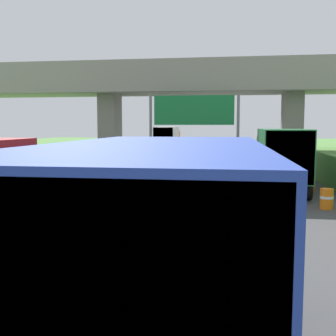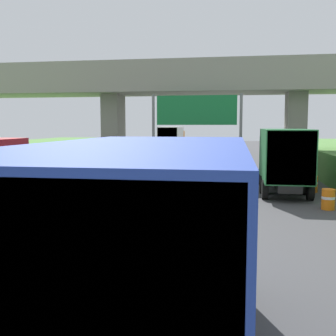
{
  "view_description": "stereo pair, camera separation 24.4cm",
  "coord_description": "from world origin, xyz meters",
  "px_view_note": "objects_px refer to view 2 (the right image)",
  "views": [
    {
      "loc": [
        2.33,
        2.72,
        3.64
      ],
      "look_at": [
        0.0,
        18.25,
        2.0
      ],
      "focal_mm": 43.89,
      "sensor_mm": 36.0,
      "label": 1
    },
    {
      "loc": [
        2.57,
        2.76,
        3.64
      ],
      "look_at": [
        0.0,
        18.25,
        2.0
      ],
      "focal_mm": 43.89,
      "sensor_mm": 36.0,
      "label": 2
    }
  ],
  "objects_px": {
    "car_white": "(225,163)",
    "construction_barrel_3": "(328,199)",
    "car_black": "(192,154)",
    "construction_barrel_4": "(312,184)",
    "truck_orange": "(172,140)",
    "truck_green": "(283,157)",
    "overhead_highway_sign": "(196,116)",
    "truck_blue": "(155,253)"
  },
  "relations": [
    {
      "from": "overhead_highway_sign",
      "to": "car_black",
      "type": "height_order",
      "value": "overhead_highway_sign"
    },
    {
      "from": "truck_green",
      "to": "truck_orange",
      "type": "bearing_deg",
      "value": 111.55
    },
    {
      "from": "car_white",
      "to": "construction_barrel_4",
      "type": "distance_m",
      "value": 8.85
    },
    {
      "from": "car_black",
      "to": "construction_barrel_4",
      "type": "xyz_separation_m",
      "value": [
        8.37,
        -16.78,
        -0.4
      ]
    },
    {
      "from": "overhead_highway_sign",
      "to": "truck_blue",
      "type": "distance_m",
      "value": 21.63
    },
    {
      "from": "car_white",
      "to": "car_black",
      "type": "xyz_separation_m",
      "value": [
        -3.44,
        9.44,
        0.0
      ]
    },
    {
      "from": "car_black",
      "to": "overhead_highway_sign",
      "type": "bearing_deg",
      "value": -82.8
    },
    {
      "from": "overhead_highway_sign",
      "to": "construction_barrel_3",
      "type": "relative_size",
      "value": 6.53
    },
    {
      "from": "overhead_highway_sign",
      "to": "truck_blue",
      "type": "height_order",
      "value": "overhead_highway_sign"
    },
    {
      "from": "truck_orange",
      "to": "car_white",
      "type": "relative_size",
      "value": 1.78
    },
    {
      "from": "overhead_highway_sign",
      "to": "construction_barrel_4",
      "type": "height_order",
      "value": "overhead_highway_sign"
    },
    {
      "from": "truck_green",
      "to": "construction_barrel_3",
      "type": "xyz_separation_m",
      "value": [
        1.46,
        -4.41,
        -1.47
      ]
    },
    {
      "from": "truck_blue",
      "to": "car_white",
      "type": "bearing_deg",
      "value": 89.42
    },
    {
      "from": "truck_orange",
      "to": "construction_barrel_4",
      "type": "xyz_separation_m",
      "value": [
        11.69,
        -25.19,
        -1.47
      ]
    },
    {
      "from": "overhead_highway_sign",
      "to": "car_white",
      "type": "distance_m",
      "value": 5.32
    },
    {
      "from": "truck_blue",
      "to": "construction_barrel_3",
      "type": "bearing_deg",
      "value": 69.08
    },
    {
      "from": "truck_orange",
      "to": "car_black",
      "type": "relative_size",
      "value": 1.78
    },
    {
      "from": "car_white",
      "to": "truck_green",
      "type": "bearing_deg",
      "value": -66.6
    },
    {
      "from": "construction_barrel_3",
      "to": "construction_barrel_4",
      "type": "relative_size",
      "value": 1.0
    },
    {
      "from": "overhead_highway_sign",
      "to": "construction_barrel_3",
      "type": "height_order",
      "value": "overhead_highway_sign"
    },
    {
      "from": "car_white",
      "to": "construction_barrel_3",
      "type": "distance_m",
      "value": 12.96
    },
    {
      "from": "car_black",
      "to": "truck_green",
      "type": "bearing_deg",
      "value": -68.44
    },
    {
      "from": "truck_orange",
      "to": "car_white",
      "type": "bearing_deg",
      "value": -69.26
    },
    {
      "from": "overhead_highway_sign",
      "to": "truck_orange",
      "type": "height_order",
      "value": "overhead_highway_sign"
    },
    {
      "from": "overhead_highway_sign",
      "to": "truck_orange",
      "type": "distance_m",
      "value": 22.26
    },
    {
      "from": "truck_blue",
      "to": "car_white",
      "type": "xyz_separation_m",
      "value": [
        0.25,
        25.18,
        -1.08
      ]
    },
    {
      "from": "truck_orange",
      "to": "construction_barrel_3",
      "type": "xyz_separation_m",
      "value": [
        11.53,
        -29.9,
        -1.47
      ]
    },
    {
      "from": "overhead_highway_sign",
      "to": "car_white",
      "type": "bearing_deg",
      "value": 64.46
    },
    {
      "from": "truck_blue",
      "to": "car_black",
      "type": "height_order",
      "value": "truck_blue"
    },
    {
      "from": "overhead_highway_sign",
      "to": "car_white",
      "type": "relative_size",
      "value": 1.43
    },
    {
      "from": "truck_blue",
      "to": "construction_barrel_4",
      "type": "bearing_deg",
      "value": 73.8
    },
    {
      "from": "truck_green",
      "to": "car_white",
      "type": "relative_size",
      "value": 1.78
    },
    {
      "from": "overhead_highway_sign",
      "to": "construction_barrel_4",
      "type": "relative_size",
      "value": 6.53
    },
    {
      "from": "truck_orange",
      "to": "car_white",
      "type": "height_order",
      "value": "truck_orange"
    },
    {
      "from": "overhead_highway_sign",
      "to": "truck_blue",
      "type": "relative_size",
      "value": 0.81
    },
    {
      "from": "car_black",
      "to": "construction_barrel_3",
      "type": "height_order",
      "value": "car_black"
    },
    {
      "from": "overhead_highway_sign",
      "to": "car_black",
      "type": "relative_size",
      "value": 1.43
    },
    {
      "from": "car_black",
      "to": "construction_barrel_3",
      "type": "relative_size",
      "value": 4.56
    },
    {
      "from": "construction_barrel_4",
      "to": "car_black",
      "type": "bearing_deg",
      "value": 116.52
    },
    {
      "from": "car_black",
      "to": "construction_barrel_4",
      "type": "bearing_deg",
      "value": -63.48
    },
    {
      "from": "truck_blue",
      "to": "construction_barrel_3",
      "type": "relative_size",
      "value": 8.11
    },
    {
      "from": "car_white",
      "to": "construction_barrel_3",
      "type": "height_order",
      "value": "car_white"
    }
  ]
}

